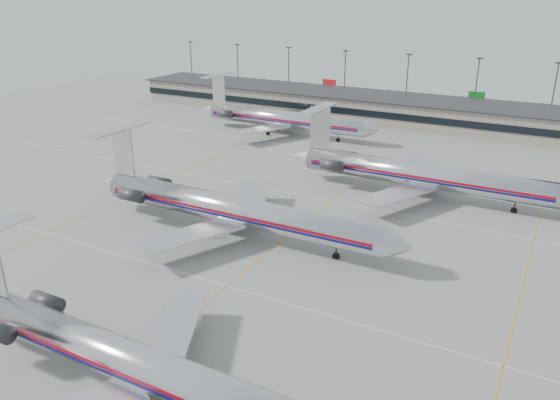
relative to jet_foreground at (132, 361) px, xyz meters
The scene contains 9 objects.
ground 9.71m from the jet_foreground, 110.35° to the left, with size 260.00×260.00×0.00m, color gray.
apron_markings 19.11m from the jet_foreground, 99.70° to the left, with size 160.00×0.15×0.02m, color silver.
terminal 106.57m from the jet_foreground, 91.70° to the left, with size 162.00×17.00×6.25m.
light_mast_row 120.70m from the jet_foreground, 91.51° to the left, with size 163.60×0.40×15.28m.
jet_foreground is the anchor object (origin of this frame).
jet_second_row 32.43m from the jet_foreground, 108.93° to the left, with size 49.52×29.16×12.96m.
jet_third_row 57.94m from the jet_foreground, 81.70° to the left, with size 47.68×29.33×13.04m.
jet_back_row 87.55m from the jet_foreground, 110.18° to the left, with size 45.87×28.22×12.54m.
belt_loader 3.46m from the jet_foreground, 67.04° to the left, with size 3.98×1.98×2.04m.
Camera 1 is at (31.34, -35.15, 32.13)m, focal length 35.00 mm.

